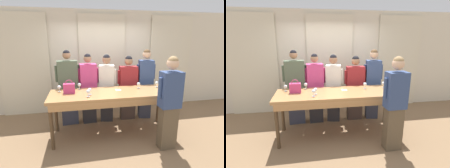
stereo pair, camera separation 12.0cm
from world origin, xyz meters
TOP-DOWN VIEW (x-y plane):
  - ground_plane at (0.00, 0.00)m, footprint 18.00×18.00m
  - wall_back at (0.00, 1.56)m, footprint 12.00×0.06m
  - curtain_panel_left at (-2.07, 1.49)m, footprint 1.28×0.03m
  - curtain_panel_center at (0.00, 1.49)m, footprint 1.28×0.03m
  - curtain_panel_right at (2.07, 1.49)m, footprint 1.28×0.03m
  - tasting_bar at (0.00, -0.02)m, footprint 2.59×0.84m
  - wine_bottle at (1.04, -0.33)m, footprint 0.08×0.08m
  - handbag at (-0.88, 0.09)m, footprint 0.23×0.12m
  - wine_glass_front_left at (-1.09, 0.24)m, footprint 0.07×0.07m
  - wine_glass_front_mid at (1.06, 0.18)m, footprint 0.07×0.07m
  - wine_glass_front_right at (-0.48, -0.08)m, footprint 0.07×0.07m
  - wine_glass_center_left at (0.62, 0.17)m, footprint 0.07×0.07m
  - wine_glass_center_mid at (-0.68, 0.35)m, footprint 0.07×0.07m
  - wine_glass_center_right at (-0.52, -0.20)m, footprint 0.07×0.07m
  - napkin at (0.14, 0.12)m, footprint 0.11×0.11m
  - guest_olive_jacket at (-0.93, 0.69)m, footprint 0.57×0.30m
  - guest_pink_top at (-0.46, 0.69)m, footprint 0.50×0.30m
  - guest_cream_sweater at (-0.01, 0.69)m, footprint 0.48×0.33m
  - guest_striped_shirt at (0.53, 0.69)m, footprint 0.55×0.23m
  - guest_navy_coat at (1.00, 0.69)m, footprint 0.48×0.31m
  - host_pouring at (0.92, -0.68)m, footprint 0.48×0.26m

SIDE VIEW (x-z plane):
  - ground_plane at x=0.00m, z-range 0.00..0.00m
  - guest_striped_shirt at x=0.53m, z-range 0.02..1.66m
  - guest_pink_top at x=-0.46m, z-range 0.01..1.71m
  - guest_cream_sweater at x=-0.01m, z-range 0.02..1.70m
  - tasting_bar at x=0.00m, z-range 0.39..1.35m
  - guest_olive_jacket at x=-0.93m, z-range 0.00..1.80m
  - host_pouring at x=0.92m, z-range 0.04..1.79m
  - guest_navy_coat at x=1.00m, z-range 0.03..1.82m
  - napkin at x=0.14m, z-range 0.96..0.97m
  - wine_glass_front_right at x=-0.48m, z-range 0.99..1.13m
  - wine_glass_front_left at x=-1.09m, z-range 0.99..1.13m
  - wine_glass_front_mid at x=1.06m, z-range 0.99..1.13m
  - wine_glass_center_left at x=0.62m, z-range 0.99..1.13m
  - wine_glass_center_mid at x=-0.68m, z-range 0.99..1.13m
  - wine_glass_center_right at x=-0.52m, z-range 0.99..1.13m
  - handbag at x=-0.88m, z-range 0.93..1.21m
  - wine_bottle at x=1.04m, z-range 0.92..1.23m
  - curtain_panel_left at x=-2.07m, z-range 0.00..2.69m
  - curtain_panel_center at x=0.00m, z-range 0.00..2.69m
  - curtain_panel_right at x=2.07m, z-range 0.00..2.69m
  - wall_back at x=0.00m, z-range 0.00..2.80m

